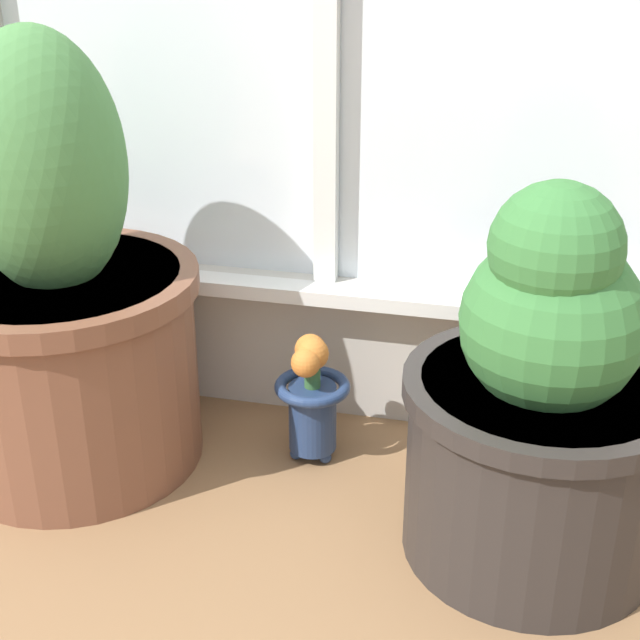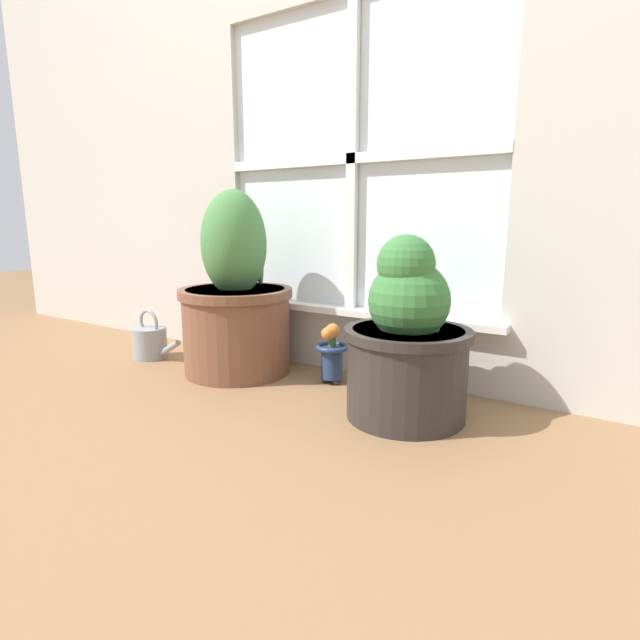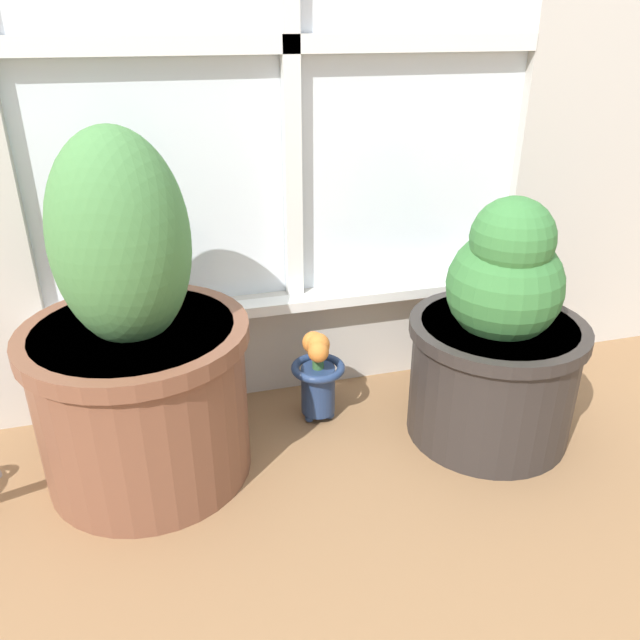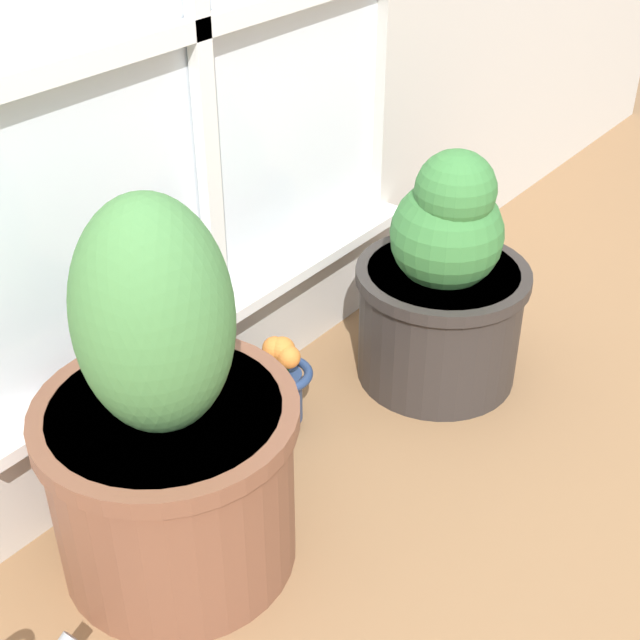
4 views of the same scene
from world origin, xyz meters
The scene contains 4 objects.
ground_plane centered at (0.00, 0.00, 0.00)m, with size 10.00×10.00×0.00m, color olive.
potted_plant_left centered at (-0.35, 0.31, 0.26)m, with size 0.42×0.42×0.67m.
potted_plant_right centered at (0.35, 0.24, 0.22)m, with size 0.36×0.36×0.53m.
flower_vase centered at (0.01, 0.39, 0.12)m, with size 0.12×0.12×0.21m.
Camera 1 is at (0.31, -0.79, 0.81)m, focal length 50.00 mm.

